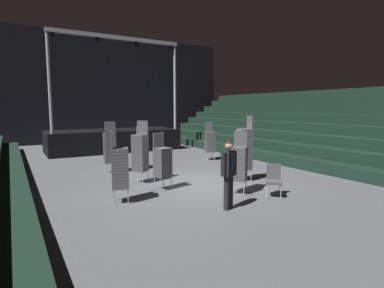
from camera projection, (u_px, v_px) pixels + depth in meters
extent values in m
cube|color=#515459|center=(195.00, 185.00, 10.62)|extent=(22.00, 30.00, 0.10)
cube|color=black|center=(91.00, 89.00, 22.97)|extent=(22.00, 0.30, 8.00)
cube|color=black|center=(14.00, 191.00, 8.73)|extent=(0.75, 24.00, 0.45)
cube|color=black|center=(284.00, 159.00, 14.16)|extent=(0.75, 24.00, 0.45)
cube|color=black|center=(295.00, 149.00, 14.49)|extent=(0.75, 24.00, 0.45)
cube|color=black|center=(307.00, 138.00, 14.82)|extent=(0.75, 24.00, 0.45)
cube|color=black|center=(317.00, 128.00, 15.14)|extent=(0.75, 24.00, 0.45)
cube|color=black|center=(327.00, 119.00, 15.47)|extent=(0.75, 24.00, 0.45)
cube|color=black|center=(337.00, 110.00, 15.80)|extent=(0.75, 24.00, 0.45)
cube|color=black|center=(347.00, 101.00, 16.12)|extent=(0.75, 24.00, 0.45)
cube|color=black|center=(356.00, 93.00, 16.45)|extent=(0.75, 24.00, 0.45)
cube|color=black|center=(114.00, 140.00, 18.65)|extent=(7.56, 3.03, 1.26)
cylinder|color=#9EA0A8|center=(49.00, 83.00, 15.41)|extent=(0.16, 0.16, 5.14)
cylinder|color=#9EA0A8|center=(175.00, 87.00, 18.98)|extent=(0.16, 0.16, 5.14)
cube|color=#9EA0A8|center=(117.00, 38.00, 16.90)|extent=(7.26, 0.20, 0.20)
cylinder|color=black|center=(52.00, 35.00, 15.27)|extent=(0.18, 0.18, 0.22)
cylinder|color=black|center=(97.00, 40.00, 16.37)|extent=(0.18, 0.18, 0.22)
cylinder|color=black|center=(136.00, 44.00, 17.48)|extent=(0.18, 0.18, 0.22)
cylinder|color=black|center=(171.00, 48.00, 18.58)|extent=(0.18, 0.18, 0.22)
cylinder|color=black|center=(230.00, 192.00, 7.94)|extent=(0.15, 0.15, 0.87)
cylinder|color=black|center=(227.00, 193.00, 7.80)|extent=(0.15, 0.15, 0.87)
cube|color=silver|center=(231.00, 164.00, 7.75)|extent=(0.20, 0.16, 0.62)
cube|color=black|center=(229.00, 163.00, 7.78)|extent=(0.46, 0.36, 0.62)
cube|color=navy|center=(233.00, 161.00, 7.70)|extent=(0.06, 0.03, 0.40)
cylinder|color=black|center=(234.00, 162.00, 7.97)|extent=(0.12, 0.12, 0.57)
cylinder|color=black|center=(224.00, 164.00, 7.59)|extent=(0.12, 0.12, 0.57)
sphere|color=tan|center=(229.00, 146.00, 7.73)|extent=(0.20, 0.20, 0.20)
sphere|color=black|center=(229.00, 144.00, 7.72)|extent=(0.17, 0.17, 0.17)
cylinder|color=#B2B5BA|center=(141.00, 165.00, 12.88)|extent=(0.02, 0.02, 0.40)
cylinder|color=#B2B5BA|center=(133.00, 165.00, 13.00)|extent=(0.02, 0.02, 0.40)
cylinder|color=#B2B5BA|center=(145.00, 164.00, 13.23)|extent=(0.02, 0.02, 0.40)
cylinder|color=#B2B5BA|center=(138.00, 163.00, 13.36)|extent=(0.02, 0.02, 0.40)
cube|color=#4C4C51|center=(139.00, 158.00, 13.09)|extent=(0.62, 0.62, 0.08)
cube|color=#4C4C51|center=(139.00, 156.00, 13.08)|extent=(0.62, 0.62, 0.08)
cube|color=#4C4C51|center=(139.00, 154.00, 13.07)|extent=(0.62, 0.62, 0.08)
cube|color=#4C4C51|center=(139.00, 152.00, 13.06)|extent=(0.62, 0.62, 0.08)
cube|color=#4C4C51|center=(139.00, 150.00, 13.05)|extent=(0.62, 0.62, 0.08)
cube|color=#4C4C51|center=(139.00, 148.00, 13.04)|extent=(0.62, 0.62, 0.08)
cube|color=#4C4C51|center=(139.00, 146.00, 13.03)|extent=(0.62, 0.62, 0.08)
cube|color=#4C4C51|center=(139.00, 144.00, 13.02)|extent=(0.62, 0.62, 0.08)
cube|color=#4C4C51|center=(139.00, 142.00, 13.01)|extent=(0.62, 0.62, 0.08)
cube|color=#4C4C51|center=(139.00, 140.00, 13.00)|extent=(0.62, 0.62, 0.08)
cube|color=#4C4C51|center=(139.00, 138.00, 12.99)|extent=(0.62, 0.62, 0.08)
cube|color=#4C4C51|center=(141.00, 132.00, 13.14)|extent=(0.30, 0.34, 0.46)
cylinder|color=#B2B5BA|center=(171.00, 183.00, 9.80)|extent=(0.02, 0.02, 0.40)
cylinder|color=#B2B5BA|center=(162.00, 185.00, 9.54)|extent=(0.02, 0.02, 0.40)
cylinder|color=#B2B5BA|center=(164.00, 181.00, 10.07)|extent=(0.02, 0.02, 0.40)
cylinder|color=#B2B5BA|center=(154.00, 183.00, 9.80)|extent=(0.02, 0.02, 0.40)
cube|color=#4C4C51|center=(163.00, 176.00, 9.77)|extent=(0.54, 0.54, 0.08)
cube|color=#4C4C51|center=(163.00, 173.00, 9.76)|extent=(0.54, 0.54, 0.08)
cube|color=#4C4C51|center=(163.00, 170.00, 9.75)|extent=(0.54, 0.54, 0.08)
cube|color=#4C4C51|center=(163.00, 168.00, 9.74)|extent=(0.54, 0.54, 0.08)
cube|color=#4C4C51|center=(163.00, 165.00, 9.73)|extent=(0.54, 0.54, 0.08)
cube|color=#4C4C51|center=(163.00, 162.00, 9.72)|extent=(0.54, 0.54, 0.08)
cube|color=#4C4C51|center=(163.00, 160.00, 9.72)|extent=(0.54, 0.54, 0.08)
cube|color=#4C4C51|center=(163.00, 157.00, 9.71)|extent=(0.54, 0.54, 0.08)
cube|color=#4C4C51|center=(162.00, 154.00, 9.70)|extent=(0.54, 0.54, 0.08)
cube|color=#4C4C51|center=(162.00, 152.00, 9.69)|extent=(0.54, 0.54, 0.08)
cube|color=#4C4C51|center=(162.00, 149.00, 9.68)|extent=(0.54, 0.54, 0.08)
cube|color=#4C4C51|center=(158.00, 140.00, 9.78)|extent=(0.40, 0.15, 0.46)
cylinder|color=#B2B5BA|center=(128.00, 193.00, 8.67)|extent=(0.02, 0.02, 0.40)
cylinder|color=#B2B5BA|center=(128.00, 197.00, 8.30)|extent=(0.02, 0.02, 0.40)
cylinder|color=#B2B5BA|center=(114.00, 194.00, 8.58)|extent=(0.02, 0.02, 0.40)
cylinder|color=#B2B5BA|center=(114.00, 198.00, 8.21)|extent=(0.02, 0.02, 0.40)
cube|color=#4C4C51|center=(121.00, 187.00, 8.41)|extent=(0.55, 0.55, 0.08)
cube|color=#4C4C51|center=(121.00, 184.00, 8.40)|extent=(0.55, 0.55, 0.08)
cube|color=#4C4C51|center=(121.00, 181.00, 8.39)|extent=(0.55, 0.55, 0.08)
cube|color=#4C4C51|center=(120.00, 177.00, 8.38)|extent=(0.55, 0.55, 0.08)
cube|color=#4C4C51|center=(120.00, 174.00, 8.37)|extent=(0.55, 0.55, 0.08)
cube|color=#4C4C51|center=(120.00, 171.00, 8.36)|extent=(0.55, 0.55, 0.08)
cube|color=#4C4C51|center=(120.00, 168.00, 8.35)|extent=(0.55, 0.55, 0.08)
cube|color=#4C4C51|center=(120.00, 165.00, 8.34)|extent=(0.55, 0.55, 0.08)
cube|color=#4C4C51|center=(120.00, 162.00, 8.33)|extent=(0.55, 0.55, 0.08)
cube|color=#4C4C51|center=(120.00, 159.00, 8.32)|extent=(0.55, 0.55, 0.08)
cube|color=#4C4C51|center=(120.00, 156.00, 8.31)|extent=(0.55, 0.55, 0.08)
cube|color=#4C4C51|center=(120.00, 153.00, 8.30)|extent=(0.55, 0.55, 0.08)
cube|color=#4C4C51|center=(120.00, 150.00, 8.29)|extent=(0.55, 0.55, 0.08)
cube|color=#4C4C51|center=(112.00, 140.00, 8.22)|extent=(0.17, 0.40, 0.46)
cylinder|color=#B2B5BA|center=(143.00, 178.00, 10.45)|extent=(0.02, 0.02, 0.40)
cylinder|color=#B2B5BA|center=(133.00, 177.00, 10.59)|extent=(0.02, 0.02, 0.40)
cylinder|color=#B2B5BA|center=(148.00, 176.00, 10.81)|extent=(0.02, 0.02, 0.40)
cylinder|color=#B2B5BA|center=(139.00, 175.00, 10.94)|extent=(0.02, 0.02, 0.40)
cube|color=#4C4C51|center=(140.00, 170.00, 10.67)|extent=(0.62, 0.62, 0.08)
cube|color=#4C4C51|center=(140.00, 168.00, 10.66)|extent=(0.62, 0.62, 0.08)
cube|color=#4C4C51|center=(140.00, 165.00, 10.65)|extent=(0.62, 0.62, 0.08)
cube|color=#4C4C51|center=(140.00, 163.00, 10.64)|extent=(0.62, 0.62, 0.08)
cube|color=#4C4C51|center=(140.00, 160.00, 10.63)|extent=(0.62, 0.62, 0.08)
cube|color=#4C4C51|center=(140.00, 158.00, 10.62)|extent=(0.62, 0.62, 0.08)
cube|color=#4C4C51|center=(140.00, 155.00, 10.61)|extent=(0.62, 0.62, 0.08)
cube|color=#4C4C51|center=(140.00, 153.00, 10.60)|extent=(0.62, 0.62, 0.08)
cube|color=#4C4C51|center=(140.00, 150.00, 10.59)|extent=(0.62, 0.62, 0.08)
cube|color=#4C4C51|center=(140.00, 148.00, 10.58)|extent=(0.62, 0.62, 0.08)
cube|color=#4C4C51|center=(140.00, 146.00, 10.57)|extent=(0.62, 0.62, 0.08)
cube|color=#4C4C51|center=(140.00, 143.00, 10.56)|extent=(0.62, 0.62, 0.08)
cube|color=#4C4C51|center=(140.00, 141.00, 10.55)|extent=(0.62, 0.62, 0.08)
cube|color=#4C4C51|center=(140.00, 138.00, 10.54)|extent=(0.62, 0.62, 0.08)
cube|color=#4C4C51|center=(140.00, 136.00, 10.53)|extent=(0.62, 0.62, 0.08)
cube|color=#4C4C51|center=(143.00, 127.00, 10.68)|extent=(0.29, 0.35, 0.46)
cylinder|color=#B2B5BA|center=(105.00, 167.00, 12.41)|extent=(0.02, 0.02, 0.40)
cylinder|color=#B2B5BA|center=(114.00, 167.00, 12.56)|extent=(0.02, 0.02, 0.40)
cylinder|color=#B2B5BA|center=(106.00, 169.00, 12.06)|extent=(0.02, 0.02, 0.40)
cylinder|color=#B2B5BA|center=(116.00, 168.00, 12.22)|extent=(0.02, 0.02, 0.40)
cube|color=#4C4C51|center=(110.00, 162.00, 12.28)|extent=(0.49, 0.49, 0.08)
cube|color=#4C4C51|center=(110.00, 160.00, 12.27)|extent=(0.49, 0.49, 0.08)
cube|color=#4C4C51|center=(110.00, 158.00, 12.26)|extent=(0.49, 0.49, 0.08)
cube|color=#4C4C51|center=(110.00, 155.00, 12.25)|extent=(0.49, 0.49, 0.08)
cube|color=#4C4C51|center=(110.00, 153.00, 12.24)|extent=(0.49, 0.49, 0.08)
cube|color=#4C4C51|center=(110.00, 151.00, 12.24)|extent=(0.49, 0.49, 0.08)
cube|color=#4C4C51|center=(110.00, 149.00, 12.23)|extent=(0.49, 0.49, 0.08)
cube|color=#4C4C51|center=(110.00, 147.00, 12.22)|extent=(0.49, 0.49, 0.08)
cube|color=#4C4C51|center=(110.00, 145.00, 12.21)|extent=(0.49, 0.49, 0.08)
cube|color=#4C4C51|center=(110.00, 143.00, 12.20)|extent=(0.49, 0.49, 0.08)
cube|color=#4C4C51|center=(110.00, 141.00, 12.19)|extent=(0.49, 0.49, 0.08)
cube|color=#4C4C51|center=(109.00, 138.00, 12.18)|extent=(0.49, 0.49, 0.08)
cube|color=#4C4C51|center=(109.00, 136.00, 12.17)|extent=(0.49, 0.49, 0.08)
cube|color=#4C4C51|center=(109.00, 134.00, 12.16)|extent=(0.49, 0.49, 0.08)
cube|color=#4C4C51|center=(110.00, 127.00, 11.95)|extent=(0.41, 0.09, 0.46)
cylinder|color=#B2B5BA|center=(244.00, 189.00, 9.10)|extent=(0.02, 0.02, 0.40)
cylinder|color=#B2B5BA|center=(231.00, 188.00, 9.22)|extent=(0.02, 0.02, 0.40)
cylinder|color=#B2B5BA|center=(246.00, 186.00, 9.45)|extent=(0.02, 0.02, 0.40)
cylinder|color=#B2B5BA|center=(234.00, 185.00, 9.58)|extent=(0.02, 0.02, 0.40)
cube|color=#4C4C51|center=(239.00, 179.00, 9.31)|extent=(0.62, 0.62, 0.08)
cube|color=#4C4C51|center=(239.00, 176.00, 9.30)|extent=(0.62, 0.62, 0.08)
cube|color=#4C4C51|center=(239.00, 173.00, 9.29)|extent=(0.62, 0.62, 0.08)
cube|color=#4C4C51|center=(239.00, 171.00, 9.28)|extent=(0.62, 0.62, 0.08)
cube|color=#4C4C51|center=(239.00, 168.00, 9.27)|extent=(0.62, 0.62, 0.08)
cube|color=#4C4C51|center=(239.00, 165.00, 9.26)|extent=(0.62, 0.62, 0.08)
cube|color=#4C4C51|center=(239.00, 162.00, 9.25)|extent=(0.62, 0.62, 0.08)
cube|color=#4C4C51|center=(239.00, 160.00, 9.24)|extent=(0.62, 0.62, 0.08)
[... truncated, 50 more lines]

